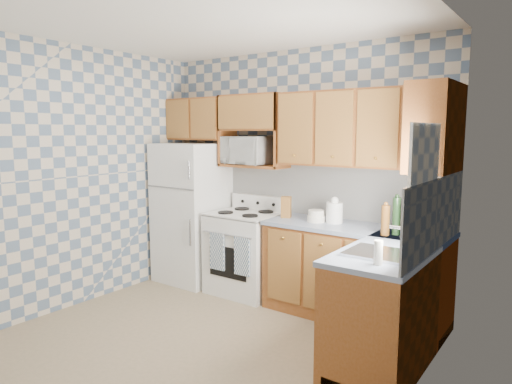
# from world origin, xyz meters

# --- Properties ---
(floor) EXTENTS (3.40, 3.40, 0.00)m
(floor) POSITION_xyz_m (0.00, 0.00, 0.00)
(floor) COLOR #7B6C51
(floor) RESTS_ON ground
(back_wall) EXTENTS (3.40, 0.02, 2.70)m
(back_wall) POSITION_xyz_m (0.00, 1.60, 1.35)
(back_wall) COLOR slate
(back_wall) RESTS_ON ground
(right_wall) EXTENTS (0.02, 3.20, 2.70)m
(right_wall) POSITION_xyz_m (1.70, 0.00, 1.35)
(right_wall) COLOR slate
(right_wall) RESTS_ON ground
(backsplash_back) EXTENTS (2.60, 0.02, 0.56)m
(backsplash_back) POSITION_xyz_m (0.40, 1.59, 1.20)
(backsplash_back) COLOR white
(backsplash_back) RESTS_ON back_wall
(backsplash_right) EXTENTS (0.02, 1.60, 0.56)m
(backsplash_right) POSITION_xyz_m (1.69, 0.80, 1.20)
(backsplash_right) COLOR white
(backsplash_right) RESTS_ON right_wall
(refrigerator) EXTENTS (0.75, 0.70, 1.68)m
(refrigerator) POSITION_xyz_m (-1.27, 1.25, 0.84)
(refrigerator) COLOR white
(refrigerator) RESTS_ON floor
(stove_body) EXTENTS (0.76, 0.65, 0.90)m
(stove_body) POSITION_xyz_m (-0.47, 1.28, 0.45)
(stove_body) COLOR white
(stove_body) RESTS_ON floor
(cooktop) EXTENTS (0.76, 0.65, 0.02)m
(cooktop) POSITION_xyz_m (-0.47, 1.28, 0.91)
(cooktop) COLOR silver
(cooktop) RESTS_ON stove_body
(backguard) EXTENTS (0.76, 0.08, 0.17)m
(backguard) POSITION_xyz_m (-0.47, 1.55, 1.00)
(backguard) COLOR white
(backguard) RESTS_ON cooktop
(dish_towel_left) EXTENTS (0.19, 0.02, 0.41)m
(dish_towel_left) POSITION_xyz_m (-0.60, 0.93, 0.53)
(dish_towel_left) COLOR navy
(dish_towel_left) RESTS_ON stove_body
(dish_towel_right) EXTENTS (0.19, 0.02, 0.41)m
(dish_towel_right) POSITION_xyz_m (-0.26, 0.93, 0.53)
(dish_towel_right) COLOR navy
(dish_towel_right) RESTS_ON stove_body
(base_cabinets_back) EXTENTS (1.75, 0.60, 0.88)m
(base_cabinets_back) POSITION_xyz_m (0.82, 1.30, 0.44)
(base_cabinets_back) COLOR brown
(base_cabinets_back) RESTS_ON floor
(base_cabinets_right) EXTENTS (0.60, 1.60, 0.88)m
(base_cabinets_right) POSITION_xyz_m (1.40, 0.80, 0.44)
(base_cabinets_right) COLOR brown
(base_cabinets_right) RESTS_ON floor
(countertop_back) EXTENTS (1.77, 0.63, 0.04)m
(countertop_back) POSITION_xyz_m (0.82, 1.30, 0.90)
(countertop_back) COLOR slate
(countertop_back) RESTS_ON base_cabinets_back
(countertop_right) EXTENTS (0.63, 1.60, 0.04)m
(countertop_right) POSITION_xyz_m (1.40, 0.80, 0.90)
(countertop_right) COLOR slate
(countertop_right) RESTS_ON base_cabinets_right
(upper_cabinets_back) EXTENTS (1.75, 0.33, 0.74)m
(upper_cabinets_back) POSITION_xyz_m (0.82, 1.44, 1.85)
(upper_cabinets_back) COLOR brown
(upper_cabinets_back) RESTS_ON back_wall
(upper_cabinets_fridge) EXTENTS (0.82, 0.33, 0.50)m
(upper_cabinets_fridge) POSITION_xyz_m (-1.29, 1.44, 1.97)
(upper_cabinets_fridge) COLOR brown
(upper_cabinets_fridge) RESTS_ON back_wall
(upper_cabinets_right) EXTENTS (0.33, 0.70, 0.74)m
(upper_cabinets_right) POSITION_xyz_m (1.53, 1.25, 1.85)
(upper_cabinets_right) COLOR brown
(upper_cabinets_right) RESTS_ON right_wall
(microwave_shelf) EXTENTS (0.80, 0.33, 0.03)m
(microwave_shelf) POSITION_xyz_m (-0.47, 1.44, 1.44)
(microwave_shelf) COLOR brown
(microwave_shelf) RESTS_ON back_wall
(microwave) EXTENTS (0.59, 0.42, 0.32)m
(microwave) POSITION_xyz_m (-0.55, 1.44, 1.61)
(microwave) COLOR white
(microwave) RESTS_ON microwave_shelf
(sink) EXTENTS (0.48, 0.40, 0.03)m
(sink) POSITION_xyz_m (1.40, 0.45, 0.93)
(sink) COLOR #B7B7BC
(sink) RESTS_ON countertop_right
(window) EXTENTS (0.02, 0.66, 0.86)m
(window) POSITION_xyz_m (1.69, 0.45, 1.45)
(window) COLOR silver
(window) RESTS_ON right_wall
(bottle_0) EXTENTS (0.07, 0.07, 0.33)m
(bottle_0) POSITION_xyz_m (1.27, 1.17, 1.09)
(bottle_0) COLOR black
(bottle_0) RESTS_ON countertop_back
(bottle_1) EXTENTS (0.07, 0.07, 0.31)m
(bottle_1) POSITION_xyz_m (1.37, 1.11, 1.08)
(bottle_1) COLOR black
(bottle_1) RESTS_ON countertop_back
(bottle_2) EXTENTS (0.07, 0.07, 0.29)m
(bottle_2) POSITION_xyz_m (1.42, 1.21, 1.06)
(bottle_2) COLOR brown
(bottle_2) RESTS_ON countertop_back
(bottle_3) EXTENTS (0.07, 0.07, 0.27)m
(bottle_3) POSITION_xyz_m (1.20, 1.09, 1.05)
(bottle_3) COLOR brown
(bottle_3) RESTS_ON countertop_back
(knife_block) EXTENTS (0.13, 0.13, 0.22)m
(knife_block) POSITION_xyz_m (0.05, 1.29, 1.03)
(knife_block) COLOR brown
(knife_block) RESTS_ON countertop_back
(electric_kettle) EXTENTS (0.16, 0.16, 0.21)m
(electric_kettle) POSITION_xyz_m (0.60, 1.32, 1.02)
(electric_kettle) COLOR white
(electric_kettle) RESTS_ON countertop_back
(food_containers) EXTENTS (0.18, 0.18, 0.12)m
(food_containers) POSITION_xyz_m (0.42, 1.27, 0.98)
(food_containers) COLOR silver
(food_containers) RESTS_ON countertop_back
(soap_bottle) EXTENTS (0.06, 0.06, 0.17)m
(soap_bottle) POSITION_xyz_m (1.48, 0.20, 1.01)
(soap_bottle) COLOR silver
(soap_bottle) RESTS_ON countertop_right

